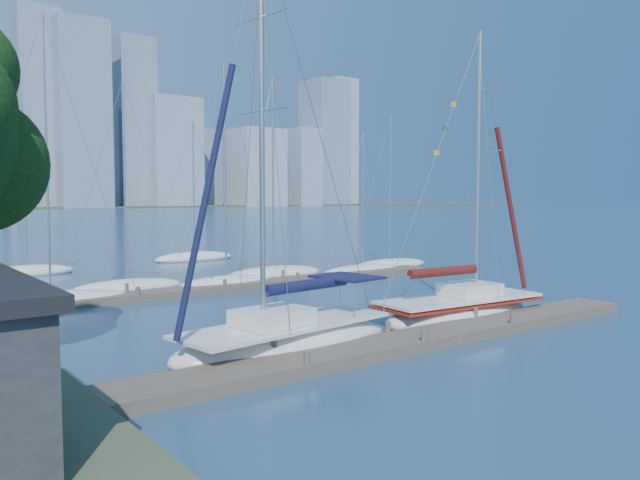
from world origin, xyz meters
TOP-DOWN VIEW (x-y plane):
  - ground at (0.00, 0.00)m, footprint 700.00×700.00m
  - near_dock at (0.00, 0.00)m, footprint 26.00×2.00m
  - far_dock at (2.00, 16.00)m, footprint 30.00×1.80m
  - sailboat_navy at (-3.78, 2.02)m, footprint 9.02×4.03m
  - sailboat_maroon at (5.55, 2.18)m, footprint 8.70×3.45m
  - bg_boat_0 at (-7.91, 16.50)m, footprint 8.10×3.63m
  - bg_boat_1 at (-3.20, 19.00)m, footprint 6.93×3.95m
  - bg_boat_2 at (2.05, 16.96)m, footprint 6.55×3.22m
  - bg_boat_3 at (6.61, 18.84)m, footprint 7.90×4.76m
  - bg_boat_4 at (12.92, 17.09)m, footprint 7.29×3.04m
  - bg_boat_5 at (16.85, 18.50)m, footprint 7.30×2.42m
  - bg_boat_6 at (-6.04, 30.31)m, footprint 6.48×4.16m
  - bg_boat_7 at (7.58, 32.60)m, footprint 7.37×4.23m

SIDE VIEW (x-z plane):
  - ground at x=0.00m, z-range 0.00..0.00m
  - far_dock at x=2.00m, z-range 0.00..0.36m
  - near_dock at x=0.00m, z-range 0.00..0.40m
  - bg_boat_4 at x=12.92m, z-range -4.85..5.28m
  - bg_boat_5 at x=16.85m, z-range -5.65..6.13m
  - bg_boat_1 at x=-3.20m, z-range -5.81..6.31m
  - bg_boat_7 at x=7.58m, z-range -5.73..6.24m
  - bg_boat_6 at x=-6.04m, z-range -6.18..6.71m
  - bg_boat_2 at x=2.05m, z-range -6.39..6.93m
  - bg_boat_0 at x=-7.91m, z-range -6.96..7.49m
  - bg_boat_3 at x=6.61m, z-range -6.46..7.02m
  - sailboat_maroon at x=5.55m, z-range -5.56..7.58m
  - sailboat_navy at x=-3.78m, z-range -6.19..8.47m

